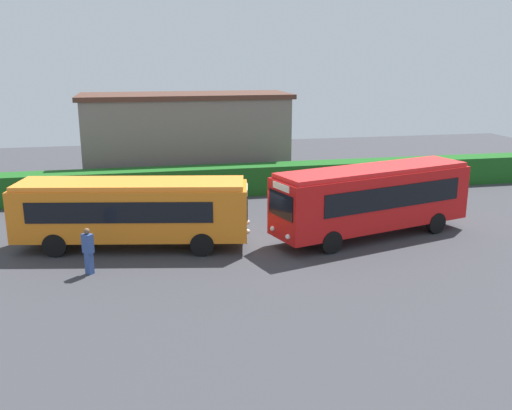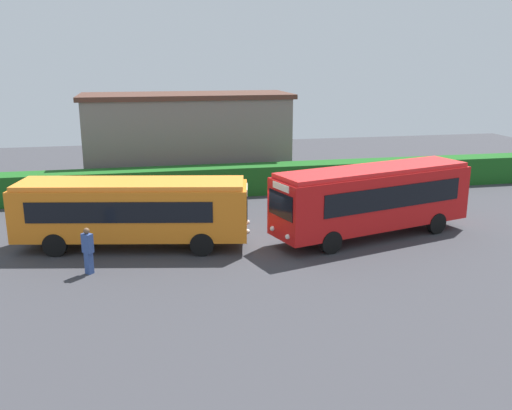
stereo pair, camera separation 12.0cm
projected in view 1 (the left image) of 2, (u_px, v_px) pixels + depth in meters
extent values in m
plane|color=#38383D|center=(283.00, 245.00, 24.96)|extent=(64.00, 64.00, 0.00)
cube|color=orange|center=(133.00, 211.00, 24.29)|extent=(10.18, 4.40, 2.20)
cube|color=orange|center=(131.00, 184.00, 23.99)|extent=(9.85, 4.14, 0.20)
cube|color=black|center=(131.00, 198.00, 25.47)|extent=(7.57, 1.52, 0.88)
cube|color=black|center=(119.00, 213.00, 22.97)|extent=(7.57, 1.52, 0.88)
cube|color=black|center=(247.00, 204.00, 24.31)|extent=(0.44, 2.06, 0.93)
cube|color=silver|center=(247.00, 190.00, 24.14)|extent=(0.31, 1.38, 0.28)
cylinder|color=black|center=(206.00, 228.00, 25.77)|extent=(1.04, 0.47, 1.00)
cylinder|color=black|center=(202.00, 244.00, 23.50)|extent=(1.04, 0.47, 1.00)
cylinder|color=black|center=(72.00, 229.00, 25.67)|extent=(1.04, 0.47, 1.00)
cylinder|color=black|center=(55.00, 245.00, 23.40)|extent=(1.04, 0.47, 1.00)
sphere|color=silver|center=(248.00, 222.00, 25.24)|extent=(0.22, 0.22, 0.22)
sphere|color=silver|center=(248.00, 232.00, 23.89)|extent=(0.22, 0.22, 0.22)
cube|color=red|center=(372.00, 199.00, 25.75)|extent=(9.99, 4.91, 2.51)
cube|color=red|center=(374.00, 170.00, 25.40)|extent=(9.65, 4.65, 0.20)
cube|color=black|center=(396.00, 197.00, 24.80)|extent=(7.30, 2.11, 1.00)
cube|color=black|center=(362.00, 186.00, 26.82)|extent=(7.30, 2.11, 1.00)
cube|color=black|center=(281.00, 205.00, 23.46)|extent=(0.56, 1.86, 1.05)
cube|color=silver|center=(281.00, 187.00, 23.27)|extent=(0.39, 1.25, 0.28)
cylinder|color=black|center=(331.00, 242.00, 23.80)|extent=(1.04, 0.54, 1.00)
cylinder|color=black|center=(304.00, 229.00, 25.63)|extent=(1.04, 0.54, 1.00)
cylinder|color=black|center=(436.00, 223.00, 26.53)|extent=(1.04, 0.54, 1.00)
cylinder|color=black|center=(404.00, 212.00, 28.36)|extent=(1.04, 0.54, 1.00)
sphere|color=silver|center=(288.00, 237.00, 23.21)|extent=(0.22, 0.22, 0.22)
sphere|color=silver|center=(273.00, 229.00, 24.31)|extent=(0.22, 0.22, 0.22)
cube|color=silver|center=(64.00, 226.00, 26.40)|extent=(0.28, 0.32, 0.77)
cube|color=#4C6B47|center=(62.00, 211.00, 26.22)|extent=(0.33, 0.48, 0.68)
sphere|color=tan|center=(62.00, 202.00, 26.11)|extent=(0.21, 0.21, 0.21)
cube|color=#334C8C|center=(89.00, 263.00, 21.55)|extent=(0.35, 0.35, 0.85)
cube|color=#334C8C|center=(88.00, 243.00, 21.35)|extent=(0.47, 0.47, 0.75)
sphere|color=brown|center=(87.00, 231.00, 21.23)|extent=(0.24, 0.24, 0.24)
cube|color=#4C6B47|center=(133.00, 214.00, 28.38)|extent=(0.38, 0.40, 0.82)
cube|color=maroon|center=(132.00, 199.00, 28.18)|extent=(0.51, 0.55, 0.72)
sphere|color=tan|center=(131.00, 190.00, 28.06)|extent=(0.23, 0.23, 0.23)
cube|color=#1A581C|center=(241.00, 180.00, 34.19)|extent=(44.00, 1.75, 1.73)
cube|color=slate|center=(187.00, 140.00, 37.27)|extent=(13.02, 5.08, 5.50)
cube|color=#4C2D23|center=(185.00, 96.00, 36.53)|extent=(13.54, 5.29, 0.30)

